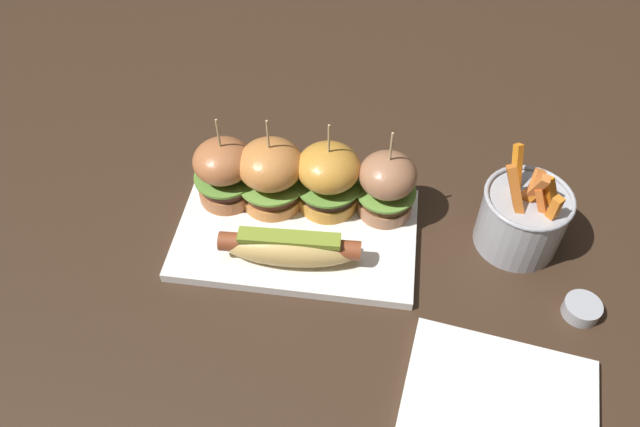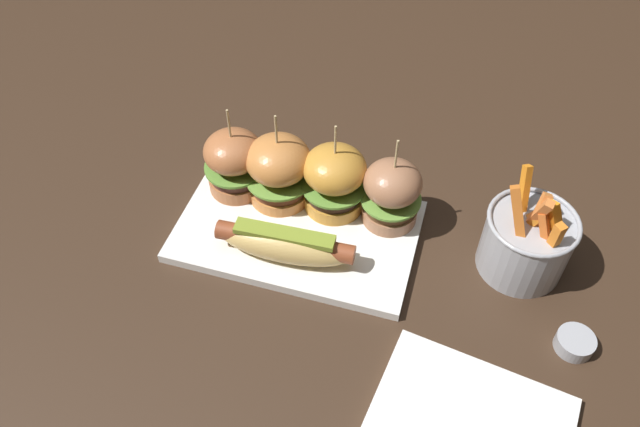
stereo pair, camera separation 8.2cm
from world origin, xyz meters
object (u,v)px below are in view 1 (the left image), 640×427
(slider_center_left, at_px, (271,174))
(slider_center_right, at_px, (328,178))
(side_plate, at_px, (497,424))
(platter_main, at_px, (297,234))
(hot_dog, at_px, (293,248))
(slider_far_right, at_px, (387,185))
(slider_far_left, at_px, (224,171))
(sauce_ramekin, at_px, (582,308))
(fries_bucket, at_px, (522,218))

(slider_center_left, height_order, slider_center_right, slider_center_left)
(side_plate, bearing_deg, platter_main, 137.86)
(hot_dog, relative_size, side_plate, 0.87)
(slider_center_left, relative_size, slider_far_right, 1.02)
(hot_dog, bearing_deg, slider_far_left, 138.08)
(side_plate, bearing_deg, slider_far_left, 142.10)
(slider_center_right, height_order, side_plate, slider_center_right)
(platter_main, xyz_separation_m, hot_dog, (0.00, -0.05, 0.03))
(slider_far_right, relative_size, sauce_ramekin, 3.08)
(fries_bucket, height_order, side_plate, fries_bucket)
(hot_dog, relative_size, fries_bucket, 1.27)
(slider_far_left, xyz_separation_m, slider_center_right, (0.14, 0.01, 0.00))
(slider_center_left, distance_m, side_plate, 0.42)
(slider_far_right, distance_m, side_plate, 0.33)
(slider_center_right, bearing_deg, sauce_ramekin, -21.31)
(hot_dog, distance_m, slider_center_right, 0.11)
(slider_far_left, height_order, slider_center_right, slider_center_right)
(hot_dog, xyz_separation_m, side_plate, (0.26, -0.19, -0.03))
(hot_dog, relative_size, sauce_ramekin, 3.99)
(slider_center_right, bearing_deg, side_plate, -52.56)
(fries_bucket, bearing_deg, side_plate, -97.95)
(slider_far_left, height_order, sauce_ramekin, slider_far_left)
(hot_dog, bearing_deg, sauce_ramekin, -3.73)
(hot_dog, height_order, slider_center_right, slider_center_right)
(slider_center_left, relative_size, fries_bucket, 1.01)
(slider_far_right, xyz_separation_m, side_plate, (0.14, -0.29, -0.06))
(fries_bucket, bearing_deg, slider_center_left, 176.91)
(platter_main, relative_size, side_plate, 1.54)
(hot_dog, bearing_deg, fries_bucket, 15.92)
(slider_far_right, bearing_deg, fries_bucket, -6.53)
(platter_main, distance_m, side_plate, 0.35)
(slider_far_left, height_order, side_plate, slider_far_left)
(sauce_ramekin, bearing_deg, platter_main, 168.79)
(side_plate, bearing_deg, fries_bucket, 82.05)
(slider_far_right, bearing_deg, slider_center_left, -179.10)
(platter_main, distance_m, sauce_ramekin, 0.38)
(hot_dog, height_order, slider_far_left, slider_far_left)
(slider_center_right, height_order, sauce_ramekin, slider_center_right)
(slider_far_left, bearing_deg, sauce_ramekin, -14.59)
(platter_main, distance_m, slider_far_right, 0.14)
(slider_center_right, bearing_deg, slider_far_left, -177.61)
(platter_main, relative_size, sauce_ramekin, 7.06)
(slider_far_left, distance_m, fries_bucket, 0.41)
(slider_far_left, distance_m, slider_center_right, 0.14)
(hot_dog, height_order, side_plate, hot_dog)
(hot_dog, height_order, fries_bucket, fries_bucket)
(platter_main, relative_size, slider_center_left, 2.23)
(slider_far_right, bearing_deg, platter_main, -154.73)
(slider_far_left, xyz_separation_m, side_plate, (0.37, -0.29, -0.06))
(platter_main, xyz_separation_m, side_plate, (0.26, -0.23, -0.00))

